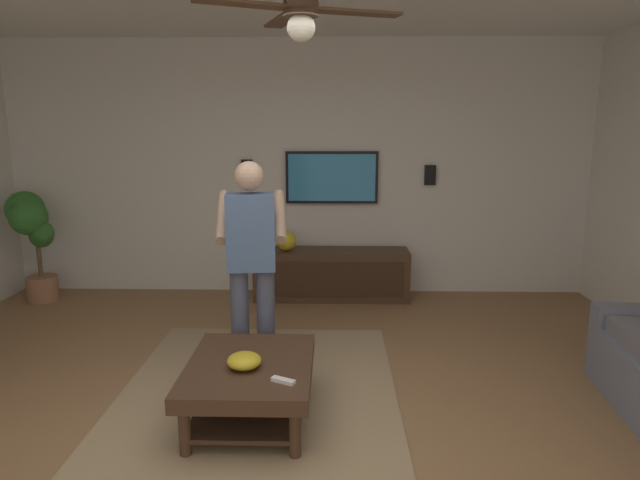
{
  "coord_description": "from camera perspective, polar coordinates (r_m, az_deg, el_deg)",
  "views": [
    {
      "loc": [
        -2.97,
        -0.4,
        1.89
      ],
      "look_at": [
        0.93,
        -0.3,
        1.08
      ],
      "focal_mm": 30.85,
      "sensor_mm": 36.0,
      "label": 1
    }
  ],
  "objects": [
    {
      "name": "remote_white",
      "position": [
        3.37,
        -3.83,
        -14.35
      ],
      "size": [
        0.11,
        0.15,
        0.02
      ],
      "primitive_type": "cube",
      "rotation": [
        0.0,
        0.0,
        1.11
      ],
      "color": "white",
      "rests_on": "coffee_table"
    },
    {
      "name": "potted_plant_tall",
      "position": [
        6.65,
        -27.72,
        1.01
      ],
      "size": [
        0.51,
        0.53,
        1.21
      ],
      "color": "#9E6B4C",
      "rests_on": "ground"
    },
    {
      "name": "wall_back_tv",
      "position": [
        6.28,
        -2.27,
        7.37
      ],
      "size": [
        0.1,
        6.71,
        2.83
      ],
      "primitive_type": "cube",
      "color": "silver",
      "rests_on": "ground"
    },
    {
      "name": "vase_round",
      "position": [
        6.02,
        -3.48,
        -0.09
      ],
      "size": [
        0.22,
        0.22,
        0.22
      ],
      "primitive_type": "sphere",
      "color": "gold",
      "rests_on": "media_console"
    },
    {
      "name": "media_console",
      "position": [
        6.13,
        1.18,
        -3.57
      ],
      "size": [
        0.45,
        1.7,
        0.55
      ],
      "rotation": [
        0.0,
        0.0,
        3.14
      ],
      "color": "#422B1C",
      "rests_on": "ground"
    },
    {
      "name": "coffee_table",
      "position": [
        3.69,
        -7.27,
        -13.97
      ],
      "size": [
        1.0,
        0.8,
        0.4
      ],
      "color": "#422B1C",
      "rests_on": "ground"
    },
    {
      "name": "tv",
      "position": [
        6.18,
        1.24,
        6.5
      ],
      "size": [
        0.05,
        1.03,
        0.58
      ],
      "rotation": [
        0.0,
        0.0,
        3.14
      ],
      "color": "black"
    },
    {
      "name": "ground_plane",
      "position": [
        3.54,
        -5.67,
        -20.55
      ],
      "size": [
        7.82,
        7.82,
        0.0
      ],
      "primitive_type": "plane",
      "color": "olive"
    },
    {
      "name": "area_rug",
      "position": [
        4.0,
        -6.71,
        -16.48
      ],
      "size": [
        2.81,
        1.98,
        0.01
      ],
      "primitive_type": "cube",
      "color": "#9E8460",
      "rests_on": "ground"
    },
    {
      "name": "wall_speaker_left",
      "position": [
        6.28,
        11.35,
        6.63
      ],
      "size": [
        0.06,
        0.12,
        0.22
      ],
      "primitive_type": "cube",
      "color": "black"
    },
    {
      "name": "person_standing",
      "position": [
        4.21,
        -7.13,
        -1.51
      ],
      "size": [
        0.58,
        0.58,
        1.64
      ],
      "rotation": [
        0.0,
        0.0,
        0.11
      ],
      "color": "#4C5166",
      "rests_on": "ground"
    },
    {
      "name": "wall_speaker_right",
      "position": [
        6.26,
        -7.59,
        7.27
      ],
      "size": [
        0.06,
        0.12,
        0.22
      ],
      "primitive_type": "cube",
      "color": "black"
    },
    {
      "name": "bowl",
      "position": [
        3.56,
        -7.86,
        -12.3
      ],
      "size": [
        0.22,
        0.22,
        0.1
      ],
      "primitive_type": "ellipsoid",
      "color": "gold",
      "rests_on": "coffee_table"
    },
    {
      "name": "ceiling_fan",
      "position": [
        3.32,
        -2.16,
        22.36
      ],
      "size": [
        1.18,
        1.16,
        0.46
      ],
      "color": "#4C3828"
    }
  ]
}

